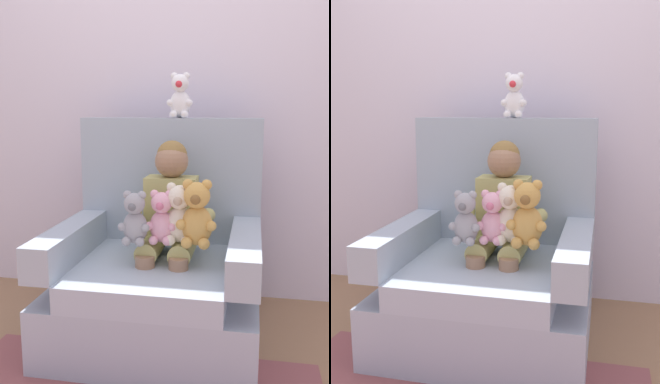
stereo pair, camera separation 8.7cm
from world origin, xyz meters
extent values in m
plane|color=#936D4C|center=(0.00, 0.00, 0.00)|extent=(8.00, 8.00, 0.00)
cube|color=silver|center=(0.00, 0.71, 1.30)|extent=(6.00, 0.10, 2.60)
cube|color=#9EADBC|center=(0.00, 0.00, 0.15)|extent=(1.00, 0.91, 0.31)
cube|color=#A6B6C6|center=(0.00, -0.07, 0.37)|extent=(0.72, 0.77, 0.12)
cube|color=#9EADBC|center=(0.00, 0.39, 0.77)|extent=(1.00, 0.14, 0.69)
cube|color=#9EADBC|center=(-0.43, -0.07, 0.51)|extent=(0.14, 0.77, 0.16)
cube|color=#9EADBC|center=(0.43, -0.07, 0.51)|extent=(0.14, 0.77, 0.16)
cube|color=tan|center=(0.05, 0.14, 0.65)|extent=(0.26, 0.16, 0.34)
sphere|color=#9E7556|center=(0.05, 0.14, 0.91)|extent=(0.17, 0.17, 0.17)
sphere|color=olive|center=(0.05, 0.15, 0.93)|extent=(0.16, 0.16, 0.16)
cylinder|color=tan|center=(-0.03, 0.01, 0.48)|extent=(0.11, 0.26, 0.11)
cylinder|color=#9E7556|center=(-0.03, -0.12, 0.33)|extent=(0.09, 0.09, 0.30)
cylinder|color=tan|center=(0.13, 0.01, 0.48)|extent=(0.11, 0.26, 0.11)
cylinder|color=#9E7556|center=(0.13, -0.12, 0.33)|extent=(0.09, 0.09, 0.30)
cylinder|color=tan|center=(-0.11, 0.02, 0.63)|extent=(0.13, 0.27, 0.07)
cylinder|color=tan|center=(0.21, 0.02, 0.63)|extent=(0.13, 0.27, 0.07)
ellipsoid|color=#EAA8BC|center=(0.04, -0.07, 0.62)|extent=(0.12, 0.10, 0.15)
sphere|color=#EAA8BC|center=(0.04, -0.08, 0.73)|extent=(0.10, 0.10, 0.10)
sphere|color=#CC6684|center=(0.04, -0.12, 0.73)|extent=(0.04, 0.04, 0.04)
sphere|color=#EAA8BC|center=(0.01, -0.07, 0.77)|extent=(0.04, 0.04, 0.04)
sphere|color=#EAA8BC|center=(-0.02, -0.10, 0.62)|extent=(0.04, 0.04, 0.04)
sphere|color=#EAA8BC|center=(0.01, -0.11, 0.56)|extent=(0.04, 0.04, 0.04)
sphere|color=#EAA8BC|center=(0.07, -0.07, 0.77)|extent=(0.04, 0.04, 0.04)
sphere|color=#EAA8BC|center=(0.10, -0.10, 0.62)|extent=(0.04, 0.04, 0.04)
sphere|color=#EAA8BC|center=(0.07, -0.11, 0.56)|extent=(0.04, 0.04, 0.04)
ellipsoid|color=#9E9EA3|center=(-0.08, -0.11, 0.62)|extent=(0.12, 0.10, 0.15)
sphere|color=#9E9EA3|center=(-0.08, -0.12, 0.73)|extent=(0.10, 0.10, 0.10)
sphere|color=slate|center=(-0.08, -0.16, 0.73)|extent=(0.04, 0.04, 0.04)
sphere|color=#9E9EA3|center=(-0.11, -0.11, 0.77)|extent=(0.04, 0.04, 0.04)
sphere|color=#9E9EA3|center=(-0.14, -0.14, 0.62)|extent=(0.04, 0.04, 0.04)
sphere|color=#9E9EA3|center=(-0.11, -0.15, 0.56)|extent=(0.04, 0.04, 0.04)
sphere|color=#9E9EA3|center=(-0.05, -0.11, 0.77)|extent=(0.04, 0.04, 0.04)
sphere|color=#9E9EA3|center=(-0.02, -0.14, 0.62)|extent=(0.04, 0.04, 0.04)
sphere|color=#9E9EA3|center=(-0.05, -0.15, 0.56)|extent=(0.04, 0.04, 0.04)
ellipsoid|color=gold|center=(0.21, -0.08, 0.63)|extent=(0.14, 0.12, 0.19)
sphere|color=gold|center=(0.21, -0.10, 0.78)|extent=(0.12, 0.12, 0.12)
sphere|color=brown|center=(0.21, -0.15, 0.77)|extent=(0.05, 0.05, 0.05)
sphere|color=gold|center=(0.17, -0.09, 0.83)|extent=(0.05, 0.05, 0.05)
sphere|color=gold|center=(0.14, -0.12, 0.64)|extent=(0.05, 0.05, 0.05)
sphere|color=gold|center=(0.17, -0.14, 0.56)|extent=(0.05, 0.05, 0.05)
sphere|color=gold|center=(0.25, -0.09, 0.83)|extent=(0.05, 0.05, 0.05)
sphere|color=gold|center=(0.28, -0.12, 0.64)|extent=(0.05, 0.05, 0.05)
sphere|color=gold|center=(0.25, -0.14, 0.56)|extent=(0.05, 0.05, 0.05)
ellipsoid|color=silver|center=(0.12, -0.05, 0.63)|extent=(0.13, 0.11, 0.18)
sphere|color=silver|center=(0.12, -0.07, 0.76)|extent=(0.11, 0.11, 0.11)
sphere|color=tan|center=(0.12, -0.12, 0.75)|extent=(0.04, 0.04, 0.04)
sphere|color=silver|center=(0.08, -0.06, 0.81)|extent=(0.05, 0.05, 0.05)
sphere|color=silver|center=(0.06, -0.09, 0.64)|extent=(0.05, 0.05, 0.05)
sphere|color=silver|center=(0.09, -0.10, 0.56)|extent=(0.05, 0.05, 0.05)
sphere|color=silver|center=(0.16, -0.06, 0.81)|extent=(0.05, 0.05, 0.05)
sphere|color=silver|center=(0.19, -0.09, 0.64)|extent=(0.05, 0.05, 0.05)
sphere|color=silver|center=(0.16, -0.10, 0.56)|extent=(0.05, 0.05, 0.05)
ellipsoid|color=white|center=(0.05, 0.39, 1.19)|extent=(0.11, 0.10, 0.15)
sphere|color=white|center=(0.05, 0.38, 1.30)|extent=(0.10, 0.10, 0.10)
sphere|color=#DB333D|center=(0.05, 0.33, 1.29)|extent=(0.04, 0.04, 0.04)
sphere|color=white|center=(0.02, 0.38, 1.34)|extent=(0.04, 0.04, 0.04)
sphere|color=white|center=(0.00, 0.36, 1.20)|extent=(0.04, 0.04, 0.04)
sphere|color=white|center=(0.02, 0.34, 1.14)|extent=(0.04, 0.04, 0.04)
sphere|color=white|center=(0.08, 0.38, 1.34)|extent=(0.04, 0.04, 0.04)
sphere|color=white|center=(0.10, 0.36, 1.20)|extent=(0.04, 0.04, 0.04)
sphere|color=white|center=(0.08, 0.34, 1.14)|extent=(0.04, 0.04, 0.04)
camera|label=1|loc=(0.46, -2.15, 1.16)|focal=43.36mm
camera|label=2|loc=(0.54, -2.14, 1.16)|focal=43.36mm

